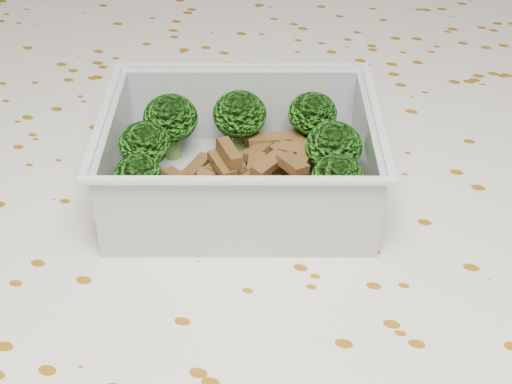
% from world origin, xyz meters
% --- Properties ---
extents(dining_table, '(1.40, 0.90, 0.75)m').
position_xyz_m(dining_table, '(0.00, 0.00, 0.67)').
color(dining_table, brown).
rests_on(dining_table, ground).
extents(tablecloth, '(1.46, 0.96, 0.19)m').
position_xyz_m(tablecloth, '(0.00, 0.00, 0.72)').
color(tablecloth, silver).
rests_on(tablecloth, dining_table).
extents(lunch_container, '(0.21, 0.18, 0.06)m').
position_xyz_m(lunch_container, '(-0.01, 0.02, 0.78)').
color(lunch_container, silver).
rests_on(lunch_container, tablecloth).
extents(broccoli_florets, '(0.16, 0.13, 0.05)m').
position_xyz_m(broccoli_florets, '(-0.02, 0.04, 0.79)').
color(broccoli_florets, '#608C3F').
rests_on(broccoli_florets, lunch_container).
extents(meat_pile, '(0.10, 0.09, 0.03)m').
position_xyz_m(meat_pile, '(-0.00, 0.04, 0.77)').
color(meat_pile, brown).
rests_on(meat_pile, lunch_container).
extents(sausage, '(0.14, 0.07, 0.02)m').
position_xyz_m(sausage, '(0.00, -0.01, 0.77)').
color(sausage, '#B23310').
rests_on(sausage, lunch_container).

